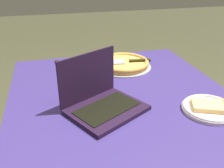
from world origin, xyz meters
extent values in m
cube|color=navy|center=(0.00, 0.00, 0.71)|extent=(1.03, 1.10, 0.03)
cylinder|color=#312922|center=(-0.41, 0.41, 0.35)|extent=(0.05, 0.05, 0.69)
cylinder|color=#312922|center=(0.41, 0.41, 0.35)|extent=(0.05, 0.05, 0.69)
cube|color=black|center=(-0.10, -0.15, 0.73)|extent=(0.37, 0.35, 0.02)
cube|color=black|center=(-0.10, -0.15, 0.74)|extent=(0.30, 0.25, 0.00)
cube|color=black|center=(-0.16, -0.05, 0.85)|extent=(0.26, 0.15, 0.21)
cube|color=#28448C|center=(-0.16, -0.05, 0.85)|extent=(0.23, 0.13, 0.18)
cylinder|color=silver|center=(0.32, -0.25, 0.73)|extent=(0.23, 0.23, 0.01)
torus|color=white|center=(0.32, -0.25, 0.74)|extent=(0.22, 0.22, 0.01)
cube|color=#EFBE73|center=(0.32, -0.25, 0.75)|extent=(0.17, 0.14, 0.02)
cylinder|color=#A1A2AC|center=(0.11, 0.31, 0.73)|extent=(0.33, 0.33, 0.01)
cylinder|color=#E7AD4F|center=(0.11, 0.31, 0.74)|extent=(0.29, 0.29, 0.02)
torus|color=gold|center=(0.11, 0.31, 0.75)|extent=(0.30, 0.30, 0.03)
cube|color=#A6A6AF|center=(0.06, 0.32, 0.76)|extent=(0.11, 0.08, 0.00)
cube|color=black|center=(0.21, 0.30, 0.76)|extent=(0.13, 0.04, 0.01)
cube|color=silver|center=(-0.26, 0.36, 0.73)|extent=(0.04, 0.16, 0.00)
cube|color=black|center=(-0.27, 0.45, 0.73)|extent=(0.03, 0.09, 0.01)
camera|label=1|loc=(-0.30, -1.03, 1.30)|focal=40.71mm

